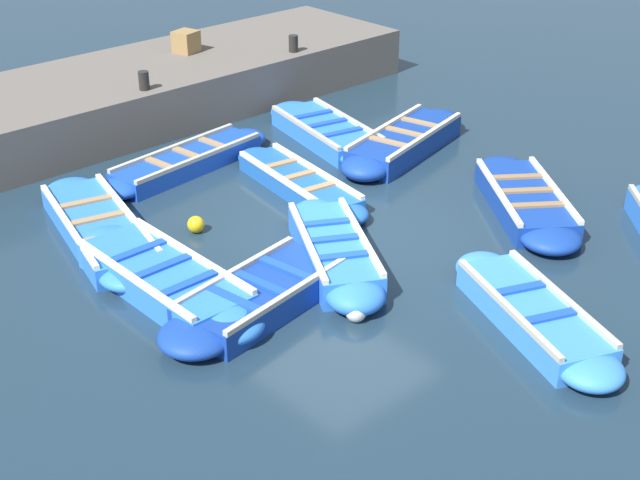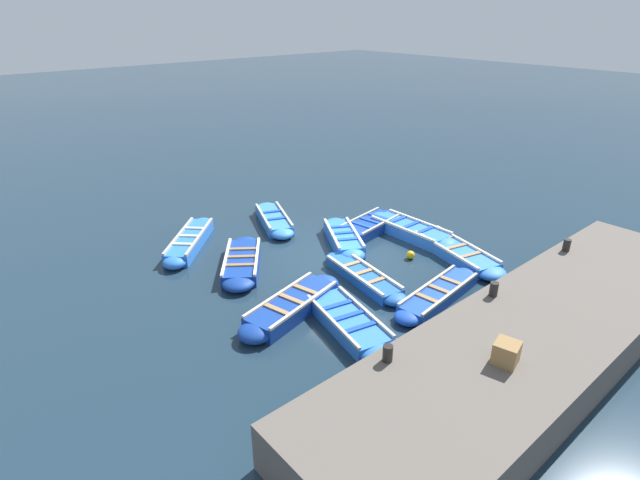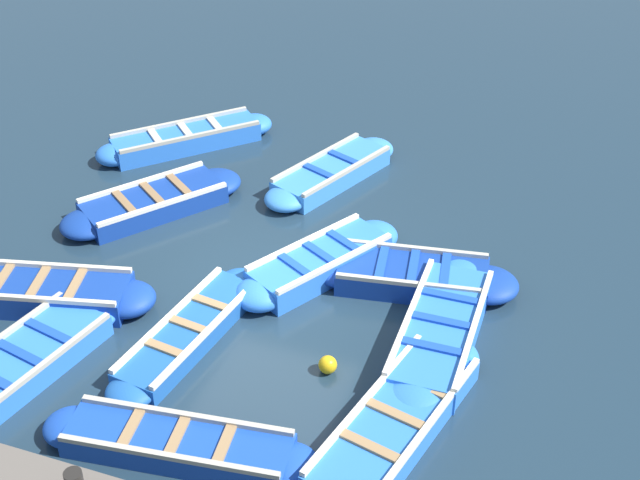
% 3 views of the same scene
% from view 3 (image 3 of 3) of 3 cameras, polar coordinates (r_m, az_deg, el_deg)
% --- Properties ---
extents(ground_plane, '(120.00, 120.00, 0.00)m').
position_cam_3_polar(ground_plane, '(14.39, -3.37, -2.85)').
color(ground_plane, '#1C303F').
extents(boat_tucked, '(3.33, 2.83, 0.42)m').
position_cam_3_polar(boat_tucked, '(16.35, -10.60, 2.39)').
color(boat_tucked, navy).
rests_on(boat_tucked, ground).
extents(boat_inner_gap, '(3.82, 1.05, 0.45)m').
position_cam_3_polar(boat_inner_gap, '(13.27, 7.72, -5.82)').
color(boat_inner_gap, blue).
rests_on(boat_inner_gap, ground).
extents(boat_alongside, '(1.15, 3.74, 0.37)m').
position_cam_3_polar(boat_alongside, '(11.74, -9.06, -12.83)').
color(boat_alongside, '#1947B7').
rests_on(boat_alongside, ground).
extents(boat_near_quay, '(4.10, 1.82, 0.40)m').
position_cam_3_polar(boat_near_quay, '(11.88, 4.83, -11.64)').
color(boat_near_quay, blue).
rests_on(boat_near_quay, ground).
extents(boat_drifting, '(3.68, 1.69, 0.40)m').
position_cam_3_polar(boat_drifting, '(13.36, -18.52, -7.46)').
color(boat_drifting, blue).
rests_on(boat_drifting, ground).
extents(boat_stern_in, '(3.14, 3.13, 0.44)m').
position_cam_3_polar(boat_stern_in, '(18.35, -8.56, 6.43)').
color(boat_stern_in, blue).
rests_on(boat_stern_in, ground).
extents(boat_far_corner, '(1.45, 3.46, 0.42)m').
position_cam_3_polar(boat_far_corner, '(14.31, 5.95, -2.31)').
color(boat_far_corner, navy).
rests_on(boat_far_corner, ground).
extents(boat_outer_right, '(3.37, 2.02, 0.41)m').
position_cam_3_polar(boat_outer_right, '(16.99, 0.75, 4.33)').
color(boat_outer_right, '#3884E0').
rests_on(boat_outer_right, ground).
extents(boat_centre, '(3.55, 1.21, 0.35)m').
position_cam_3_polar(boat_centre, '(13.34, -8.37, -5.89)').
color(boat_centre, '#1E59AD').
rests_on(boat_centre, ground).
extents(boat_end_of_row, '(1.68, 3.76, 0.46)m').
position_cam_3_polar(boat_end_of_row, '(14.52, -17.47, -3.26)').
color(boat_end_of_row, navy).
rests_on(boat_end_of_row, ground).
extents(boat_broadside, '(3.23, 2.32, 0.47)m').
position_cam_3_polar(boat_broadside, '(14.47, -0.02, -1.51)').
color(boat_broadside, blue).
rests_on(boat_broadside, ground).
extents(buoy_orange_near, '(0.28, 0.28, 0.28)m').
position_cam_3_polar(buoy_orange_near, '(15.32, 4.41, 0.35)').
color(buoy_orange_near, silver).
rests_on(buoy_orange_near, ground).
extents(buoy_yellow_far, '(0.27, 0.27, 0.27)m').
position_cam_3_polar(buoy_yellow_far, '(12.70, 0.50, -7.98)').
color(buoy_yellow_far, '#EAB214').
rests_on(buoy_yellow_far, ground).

